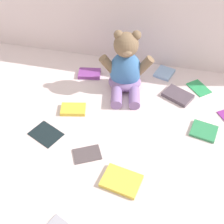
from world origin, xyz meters
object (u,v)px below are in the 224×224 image
Objects in this scene: book_case_3 at (178,96)px; book_case_7 at (89,74)px; teddy_bear at (126,69)px; book_case_9 at (46,134)px; book_case_4 at (199,88)px; book_case_5 at (164,73)px; book_case_0 at (204,131)px; book_case_10 at (73,109)px; book_case_1 at (121,181)px; book_case_2 at (87,154)px.

book_case_3 is 1.18× the size of book_case_7.
book_case_3 is (0.25, -0.01, -0.10)m from teddy_bear.
book_case_7 reaches higher than book_case_9.
book_case_5 is at bearing 116.64° from book_case_4.
book_case_0 is 0.57m from book_case_10.
book_case_3 is 1.19× the size of book_case_4.
book_case_9 is (-0.61, -0.44, -0.00)m from book_case_4.
book_case_3 and book_case_7 have the same top height.
book_case_4 is at bearing 166.84° from book_case_1.
book_case_7 is (-0.37, -0.09, 0.00)m from book_case_5.
book_case_3 reaches higher than book_case_0.
book_case_1 is 1.26× the size of book_case_7.
book_case_2 is 0.99× the size of book_case_4.
book_case_7 is at bearing -102.49° from book_case_0.
book_case_9 is (-0.51, -0.35, -0.01)m from book_case_3.
book_case_2 is 0.83× the size of book_case_3.
book_case_7 is 1.00× the size of book_case_10.
book_case_0 is 0.23m from book_case_3.
book_case_3 is 1.03× the size of book_case_9.
book_case_0 is at bearing -39.00° from teddy_bear.
book_case_2 is 0.52m from book_case_3.
book_case_3 is at bearing -45.94° from book_case_5.
book_case_3 reaches higher than book_case_1.
teddy_bear reaches higher than book_case_3.
book_case_4 is at bearing 112.99° from book_case_2.
book_case_1 is at bearing -30.84° from book_case_0.
book_case_3 is 1.36× the size of book_case_5.
book_case_9 is at bearing -28.21° from book_case_3.
book_case_0 is at bearing -42.75° from book_case_5.
book_case_9 is (-0.26, -0.36, -0.11)m from teddy_bear.
book_case_4 is (0.09, 0.08, -0.00)m from book_case_3.
book_case_3 is at bearing 115.06° from book_case_2.
teddy_bear is 0.53m from book_case_1.
book_case_0 reaches higher than book_case_4.
book_case_10 is (-0.20, -0.20, -0.10)m from teddy_bear.
book_case_5 is 0.76× the size of book_case_9.
book_case_5 reaches higher than book_case_2.
book_case_7 is (-0.13, 0.48, 0.00)m from book_case_2.
book_case_4 is at bearing -97.56° from book_case_7.
book_case_1 reaches higher than book_case_9.
teddy_bear is 0.44m from book_case_0.
book_case_5 is at bearing 129.88° from book_case_2.
book_case_3 is 0.17m from book_case_5.
teddy_bear is at bearing -11.26° from book_case_9.
book_case_1 is 0.53m from book_case_3.
book_case_4 is 0.75m from book_case_9.
book_case_9 is (-0.44, -0.51, -0.00)m from book_case_5.
book_case_7 reaches higher than book_case_10.
book_case_1 is 0.38m from book_case_9.
book_case_9 is (-0.07, -0.42, -0.01)m from book_case_7.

